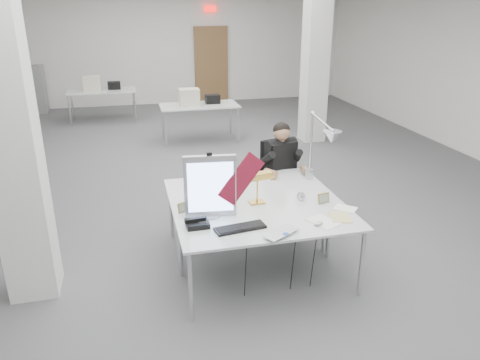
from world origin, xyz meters
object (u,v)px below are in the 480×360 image
at_px(office_chair, 279,179).
at_px(beige_monitor, 218,174).
at_px(desk_main, 269,221).
at_px(monitor, 210,186).
at_px(laptop, 286,235).
at_px(bankers_lamp, 257,189).
at_px(desk_phone, 197,224).
at_px(architect_lamp, 320,147).
at_px(seated_person, 281,156).

bearing_deg(office_chair, beige_monitor, -164.98).
height_order(desk_main, monitor, monitor).
bearing_deg(laptop, beige_monitor, 74.92).
bearing_deg(bankers_lamp, desk_phone, -161.97).
distance_m(monitor, bankers_lamp, 0.59).
distance_m(desk_main, laptop, 0.38).
bearing_deg(desk_main, monitor, 157.27).
xyz_separation_m(desk_main, bankers_lamp, (0.00, 0.42, 0.17)).
distance_m(desk_phone, architect_lamp, 1.72).
height_order(laptop, bankers_lamp, bankers_lamp).
bearing_deg(laptop, bankers_lamp, 62.29).
distance_m(bankers_lamp, desk_phone, 0.82).
bearing_deg(desk_phone, beige_monitor, 65.89).
bearing_deg(bankers_lamp, office_chair, 49.31).
distance_m(desk_main, beige_monitor, 0.99).
bearing_deg(desk_phone, monitor, 48.84).
bearing_deg(desk_main, office_chair, 67.85).
bearing_deg(laptop, architect_lamp, 24.23).
relative_size(desk_main, architect_lamp, 1.91).
height_order(monitor, desk_phone, monitor).
height_order(desk_main, laptop, laptop).
relative_size(laptop, architect_lamp, 0.39).
height_order(beige_monitor, architect_lamp, architect_lamp).
relative_size(laptop, bankers_lamp, 1.20).
distance_m(desk_main, seated_person, 1.58).
height_order(desk_main, beige_monitor, beige_monitor).
height_order(monitor, architect_lamp, architect_lamp).
bearing_deg(beige_monitor, monitor, -103.00).
relative_size(desk_main, laptop, 4.86).
bearing_deg(monitor, beige_monitor, 79.43).
distance_m(laptop, architect_lamp, 1.42).
xyz_separation_m(monitor, laptop, (0.58, -0.60, -0.30)).
distance_m(office_chair, bankers_lamp, 1.28).
distance_m(monitor, laptop, 0.89).
bearing_deg(office_chair, seated_person, -106.72).
height_order(monitor, beige_monitor, monitor).
relative_size(monitor, desk_phone, 2.96).
relative_size(bankers_lamp, architect_lamp, 0.33).
distance_m(seated_person, desk_phone, 1.93).
xyz_separation_m(bankers_lamp, desk_phone, (-0.70, -0.39, -0.13)).
height_order(laptop, architect_lamp, architect_lamp).
bearing_deg(bankers_lamp, monitor, -171.16).
distance_m(office_chair, desk_phone, 1.98).
distance_m(seated_person, architect_lamp, 0.82).
distance_m(monitor, desk_phone, 0.39).
distance_m(laptop, desk_phone, 0.85).
bearing_deg(desk_phone, office_chair, 47.17).
distance_m(desk_main, monitor, 0.67).
xyz_separation_m(beige_monitor, architect_lamp, (1.13, -0.20, 0.30)).
distance_m(seated_person, bankers_lamp, 1.19).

